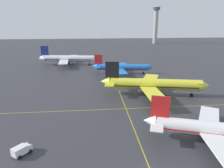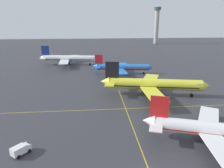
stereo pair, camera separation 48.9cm
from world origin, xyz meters
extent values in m
cylinder|color=white|center=(18.24, 7.54, 3.77)|extent=(28.91, 12.93, 3.49)
cone|color=white|center=(2.97, 12.84, 4.13)|extent=(3.86, 4.10, 3.32)
cube|color=red|center=(5.23, 12.06, 8.08)|extent=(4.27, 1.76, 5.51)
cube|color=white|center=(3.89, 9.61, 4.13)|extent=(4.34, 5.47, 0.22)
cube|color=white|center=(5.70, 14.81, 4.13)|extent=(4.34, 5.47, 0.22)
cube|color=white|center=(14.82, 0.47, 3.21)|extent=(6.45, 14.26, 0.37)
cube|color=white|center=(19.93, 15.22, 3.21)|extent=(11.21, 14.26, 0.37)
cylinder|color=#4C4C51|center=(19.98, 11.99, 2.02)|extent=(3.58, 2.85, 1.93)
cube|color=red|center=(18.24, 7.54, 3.33)|extent=(26.70, 12.19, 0.33)
cylinder|color=#99999E|center=(15.72, 5.89, 1.52)|extent=(0.26, 0.26, 1.52)
cylinder|color=black|center=(15.72, 5.89, 0.51)|extent=(1.09, 0.72, 1.01)
cylinder|color=#99999E|center=(17.29, 10.40, 1.52)|extent=(0.26, 0.26, 1.52)
cylinder|color=black|center=(17.29, 10.40, 0.51)|extent=(1.09, 0.72, 1.01)
cylinder|color=yellow|center=(12.89, 41.86, 4.45)|extent=(34.86, 10.87, 4.12)
cone|color=yellow|center=(31.30, 38.18, 4.45)|extent=(3.56, 4.52, 4.04)
cone|color=yellow|center=(-5.84, 45.62, 4.88)|extent=(4.17, 4.52, 3.92)
cube|color=black|center=(-3.07, 45.06, 9.55)|extent=(5.18, 1.41, 6.51)
cube|color=yellow|center=(-4.24, 41.98, 4.88)|extent=(4.51, 6.22, 0.26)
cube|color=yellow|center=(-2.97, 48.36, 4.88)|extent=(4.51, 6.22, 0.26)
cube|color=yellow|center=(10.01, 33.03, 3.80)|extent=(5.83, 16.34, 0.43)
cube|color=yellow|center=(13.64, 51.12, 3.80)|extent=(11.63, 17.18, 0.43)
cylinder|color=black|center=(11.99, 36.29, 2.39)|extent=(4.07, 2.96, 2.28)
cylinder|color=black|center=(14.21, 47.35, 2.39)|extent=(4.07, 2.96, 2.28)
cube|color=#385166|center=(28.85, 38.67, 5.05)|extent=(2.66, 4.10, 0.76)
cube|color=black|center=(12.89, 41.86, 3.93)|extent=(32.14, 10.36, 0.39)
cylinder|color=#99999E|center=(26.72, 39.09, 1.79)|extent=(0.30, 0.30, 1.79)
cylinder|color=black|center=(26.72, 39.09, 0.60)|extent=(1.27, 0.71, 1.19)
cylinder|color=#99999E|center=(10.21, 39.52, 1.79)|extent=(0.30, 0.30, 1.79)
cylinder|color=black|center=(10.21, 39.52, 0.60)|extent=(1.27, 0.71, 1.19)
cylinder|color=#99999E|center=(11.31, 45.06, 1.79)|extent=(0.30, 0.30, 1.79)
cylinder|color=black|center=(11.31, 45.06, 0.60)|extent=(1.27, 0.71, 1.19)
cylinder|color=blue|center=(5.65, 76.90, 3.55)|extent=(27.88, 7.04, 3.29)
cone|color=blue|center=(20.48, 74.85, 3.55)|extent=(2.67, 3.50, 3.22)
cone|color=blue|center=(-9.44, 78.98, 3.89)|extent=(3.17, 3.47, 3.12)
cube|color=red|center=(-7.21, 78.67, 7.62)|extent=(4.16, 0.88, 5.19)
cube|color=blue|center=(-7.99, 76.16, 3.89)|extent=(3.36, 4.84, 0.21)
cube|color=blue|center=(-7.28, 81.30, 3.89)|extent=(3.36, 4.84, 0.21)
cube|color=blue|center=(3.79, 69.73, 3.03)|extent=(5.43, 13.27, 0.35)
cube|color=blue|center=(5.80, 84.30, 3.03)|extent=(8.64, 13.74, 0.35)
cylinder|color=blue|center=(5.20, 72.41, 1.90)|extent=(3.16, 2.20, 1.82)
cylinder|color=blue|center=(6.44, 81.33, 1.90)|extent=(3.16, 2.20, 1.82)
cube|color=#385166|center=(18.51, 75.12, 4.02)|extent=(1.96, 3.21, 0.61)
cube|color=red|center=(5.65, 76.90, 3.14)|extent=(25.69, 6.77, 0.31)
cylinder|color=#99999E|center=(16.79, 75.36, 1.43)|extent=(0.24, 0.24, 1.43)
cylinder|color=black|center=(16.79, 75.36, 0.48)|extent=(1.00, 0.52, 0.95)
cylinder|color=#99999E|center=(3.63, 74.90, 1.43)|extent=(0.24, 0.24, 1.43)
cylinder|color=black|center=(3.63, 74.90, 0.48)|extent=(1.00, 0.52, 0.95)
cylinder|color=#99999E|center=(4.24, 79.36, 1.43)|extent=(0.24, 0.24, 1.43)
cylinder|color=black|center=(4.24, 79.36, 0.48)|extent=(1.00, 0.52, 0.95)
cylinder|color=white|center=(-25.51, 103.10, 4.19)|extent=(32.90, 8.64, 3.88)
cone|color=white|center=(-8.03, 100.51, 4.19)|extent=(3.19, 4.15, 3.80)
cone|color=white|center=(-43.29, 105.74, 4.60)|extent=(3.77, 4.13, 3.69)
cube|color=navy|center=(-40.67, 105.35, 8.99)|extent=(4.90, 1.08, 6.13)
cube|color=white|center=(-41.62, 102.40, 4.60)|extent=(4.01, 5.73, 0.25)
cube|color=white|center=(-40.72, 108.46, 4.60)|extent=(4.01, 5.73, 0.25)
cube|color=white|center=(-27.80, 94.67, 3.57)|extent=(6.25, 15.62, 0.41)
cube|color=white|center=(-25.25, 111.84, 3.57)|extent=(10.33, 16.21, 0.41)
cylinder|color=navy|center=(-26.09, 97.82, 2.25)|extent=(3.75, 2.63, 2.14)
cylinder|color=navy|center=(-24.53, 108.33, 2.25)|extent=(3.75, 2.63, 2.14)
cube|color=#385166|center=(-10.36, 100.86, 4.75)|extent=(2.34, 3.80, 0.71)
cube|color=navy|center=(-25.51, 103.10, 3.70)|extent=(30.32, 8.29, 0.37)
cylinder|color=#99999E|center=(-12.38, 101.16, 1.69)|extent=(0.29, 0.29, 1.69)
cylinder|color=black|center=(-12.38, 101.16, 0.56)|extent=(1.18, 0.62, 1.12)
cylinder|color=#99999E|center=(-27.92, 100.78, 1.69)|extent=(0.29, 0.29, 1.69)
cylinder|color=black|center=(-27.92, 100.78, 0.56)|extent=(1.18, 0.62, 1.12)
cylinder|color=#99999E|center=(-27.14, 106.03, 1.69)|extent=(0.29, 0.29, 1.69)
cylinder|color=black|center=(-27.14, 106.03, 0.56)|extent=(1.18, 0.62, 1.12)
cube|color=yellow|center=(0.00, 30.02, 0.00)|extent=(159.80, 0.20, 0.01)
cube|color=yellow|center=(0.00, 14.01, 0.00)|extent=(0.20, 70.44, 0.01)
cube|color=white|center=(-26.65, 7.49, 1.25)|extent=(3.39, 3.52, 1.70)
cube|color=white|center=(-25.40, 8.98, 1.10)|extent=(2.21, 2.15, 1.40)
cube|color=#385166|center=(-25.07, 9.37, 1.45)|extent=(1.45, 1.31, 0.70)
cylinder|color=black|center=(-24.70, 8.33, 0.40)|extent=(0.73, 0.79, 0.80)
cylinder|color=black|center=(-26.16, 9.56, 0.40)|extent=(0.73, 0.79, 0.80)
cylinder|color=black|center=(-26.38, 6.35, 0.40)|extent=(0.73, 0.79, 0.80)
cylinder|color=black|center=(-27.83, 7.57, 0.40)|extent=(0.73, 0.79, 0.80)
cylinder|color=#ADA89E|center=(66.68, 222.39, 19.52)|extent=(5.20, 5.20, 39.03)
cylinder|color=#385166|center=(66.68, 222.39, 40.63)|extent=(8.40, 8.40, 3.20)
cone|color=#ADA89E|center=(66.68, 222.39, 43.13)|extent=(8.82, 8.82, 1.80)
camera|label=1|loc=(-10.73, -32.96, 28.01)|focal=33.74mm
camera|label=2|loc=(-10.24, -33.00, 28.01)|focal=33.74mm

